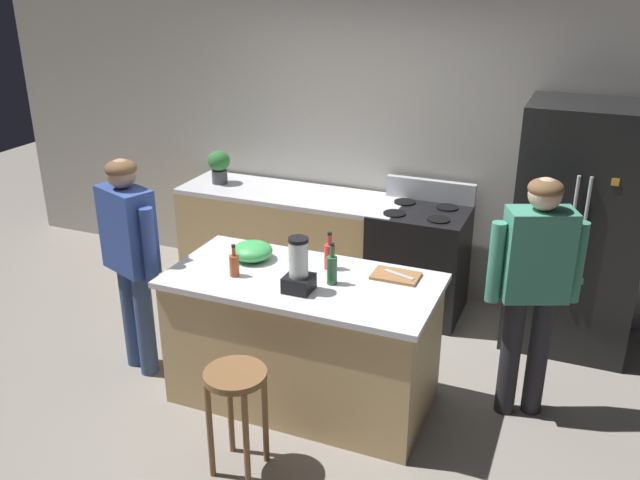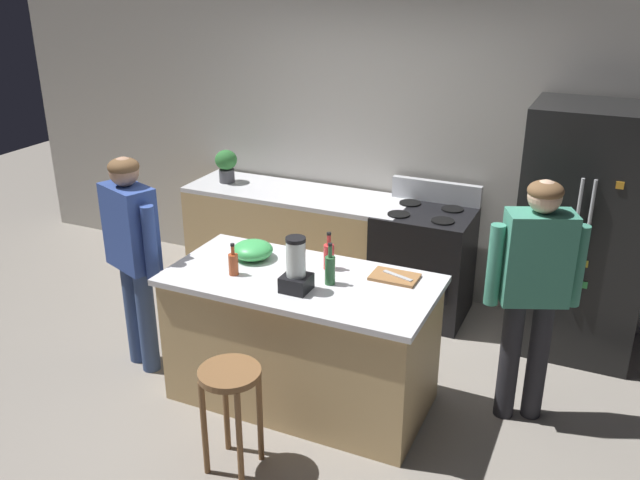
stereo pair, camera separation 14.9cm
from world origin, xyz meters
TOP-DOWN VIEW (x-y plane):
  - ground_plane at (0.00, 0.00)m, footprint 14.00×14.00m
  - back_wall at (0.00, 1.95)m, footprint 8.00×0.10m
  - kitchen_island at (0.00, 0.00)m, footprint 1.75×0.87m
  - back_counter_run at (-0.80, 1.55)m, footprint 2.00×0.64m
  - refrigerator at (1.58, 1.50)m, footprint 0.90×0.73m
  - stove_range at (0.38, 1.52)m, footprint 0.76×0.65m
  - person_by_island_left at (-1.25, -0.11)m, footprint 0.58×0.35m
  - person_by_sink_right at (1.38, 0.42)m, footprint 0.58×0.36m
  - bar_stool at (-0.06, -0.79)m, footprint 0.36×0.36m
  - potted_plant at (-1.51, 1.55)m, footprint 0.20×0.20m
  - blender_appliance at (0.05, -0.17)m, footprint 0.17×0.17m
  - bottle_olive_oil at (0.21, 0.00)m, footprint 0.07×0.07m
  - bottle_vinegar at (-0.06, 0.03)m, footprint 0.06×0.06m
  - bottle_soda at (0.11, 0.20)m, footprint 0.07×0.07m
  - bottle_cooking_sauce at (-0.42, -0.13)m, footprint 0.06×0.06m
  - mixing_bowl at (-0.43, 0.14)m, footprint 0.28×0.28m
  - cutting_board at (0.55, 0.24)m, footprint 0.30×0.20m
  - chef_knife at (0.57, 0.24)m, footprint 0.22×0.10m

SIDE VIEW (x-z plane):
  - ground_plane at x=0.00m, z-range 0.00..0.00m
  - back_counter_run at x=-0.80m, z-range 0.00..0.91m
  - kitchen_island at x=0.00m, z-range 0.00..0.91m
  - stove_range at x=0.38m, z-range -0.08..1.01m
  - bar_stool at x=-0.06m, z-range 0.19..0.85m
  - cutting_board at x=0.55m, z-range 0.91..0.93m
  - chef_knife at x=0.57m, z-range 0.93..0.94m
  - refrigerator at x=1.58m, z-range 0.00..1.88m
  - person_by_island_left at x=-1.25m, z-range 0.16..1.76m
  - mixing_bowl at x=-0.43m, z-range 0.91..1.04m
  - person_by_sink_right at x=1.38m, z-range 0.17..1.80m
  - bottle_cooking_sauce at x=-0.42m, z-range 0.88..1.10m
  - bottle_vinegar at x=-0.06m, z-range 0.88..1.12m
  - bottle_soda at x=0.11m, z-range 0.88..1.13m
  - bottle_olive_oil at x=0.21m, z-range 0.88..1.15m
  - blender_appliance at x=0.05m, z-range 0.89..1.24m
  - potted_plant at x=-1.51m, z-range 0.94..1.24m
  - back_wall at x=0.00m, z-range 0.00..2.70m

